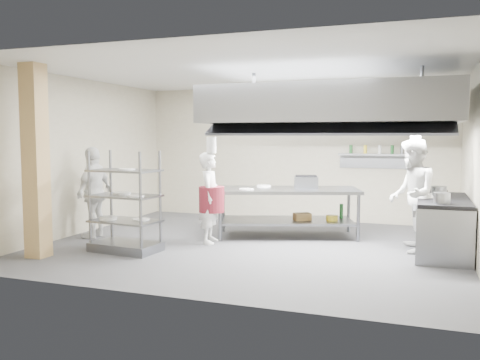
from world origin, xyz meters
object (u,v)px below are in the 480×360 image
(island, at_px, (287,212))
(cooking_range, at_px, (442,227))
(chef_head, at_px, (210,198))
(chef_line, at_px, (412,195))
(pass_rack, at_px, (125,201))
(griddle, at_px, (306,182))
(chef_plating, at_px, (94,192))
(stockpot, at_px, (439,191))

(island, xyz_separation_m, cooking_range, (2.71, -0.50, -0.04))
(island, bearing_deg, chef_head, -156.38)
(chef_head, distance_m, chef_line, 3.41)
(chef_head, bearing_deg, pass_rack, 124.80)
(chef_line, relative_size, griddle, 4.21)
(cooking_range, height_order, chef_plating, chef_plating)
(chef_head, bearing_deg, chef_line, -93.13)
(chef_plating, bearing_deg, griddle, 109.65)
(pass_rack, bearing_deg, cooking_range, 23.07)
(cooking_range, height_order, stockpot, stockpot)
(chef_plating, height_order, stockpot, chef_plating)
(cooking_range, bearing_deg, chef_plating, -172.63)
(cooking_range, distance_m, chef_line, 0.70)
(chef_head, height_order, chef_plating, chef_plating)
(island, relative_size, griddle, 5.97)
(pass_rack, bearing_deg, island, 48.75)
(chef_plating, bearing_deg, stockpot, 96.70)
(chef_head, xyz_separation_m, stockpot, (3.78, 0.69, 0.18))
(island, relative_size, pass_rack, 1.59)
(pass_rack, height_order, cooking_range, pass_rack)
(cooking_range, xyz_separation_m, stockpot, (-0.07, 0.17, 0.57))
(pass_rack, xyz_separation_m, stockpot, (4.83, 1.78, 0.16))
(island, bearing_deg, cooking_range, -28.52)
(griddle, bearing_deg, pass_rack, -152.16)
(chef_line, bearing_deg, island, -107.24)
(cooking_range, relative_size, chef_plating, 1.18)
(pass_rack, height_order, chef_line, chef_line)
(pass_rack, relative_size, griddle, 3.74)
(pass_rack, xyz_separation_m, chef_plating, (-1.18, 0.82, 0.02))
(island, height_order, chef_head, chef_head)
(stockpot, bearing_deg, griddle, 167.22)
(stockpot, bearing_deg, chef_line, -152.84)
(island, height_order, pass_rack, pass_rack)
(pass_rack, bearing_deg, chef_plating, 150.12)
(chef_head, relative_size, chef_plating, 0.95)
(chef_line, distance_m, griddle, 2.06)
(pass_rack, bearing_deg, griddle, 47.63)
(chef_plating, relative_size, stockpot, 6.86)
(island, xyz_separation_m, chef_line, (2.23, -0.54, 0.47))
(griddle, bearing_deg, stockpot, -27.65)
(pass_rack, xyz_separation_m, chef_head, (1.05, 1.09, -0.02))
(cooking_range, bearing_deg, island, 169.53)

